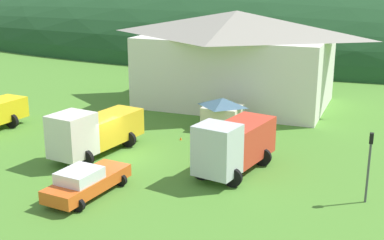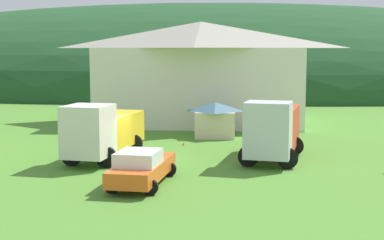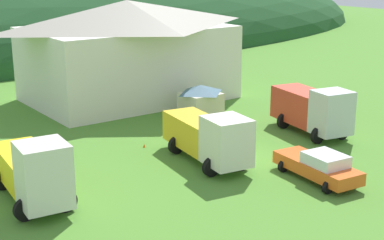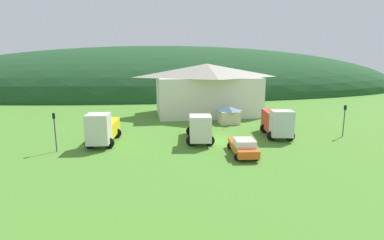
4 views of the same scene
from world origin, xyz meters
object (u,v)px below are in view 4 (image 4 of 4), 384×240
object	(u,v)px
heavy_rig_striped	(200,126)
traffic_light_west	(55,128)
depot_building	(207,88)
flatbed_truck_yellow	(103,128)
tow_truck_silver	(277,122)
traffic_light_east	(344,117)
traffic_cone_near_pickup	(180,132)
play_shed_cream	(229,115)
traffic_cone_mid_row	(223,130)
service_pickup_orange	(243,146)

from	to	relation	value
heavy_rig_striped	traffic_light_west	size ratio (longest dim) A/B	1.95
depot_building	flatbed_truck_yellow	xyz separation A→B (m)	(-15.00, -16.57, -2.65)
depot_building	tow_truck_silver	distance (m)	17.52
heavy_rig_striped	depot_building	bearing A→B (deg)	173.76
traffic_light_east	traffic_cone_near_pickup	world-z (taller)	traffic_light_east
traffic_cone_near_pickup	heavy_rig_striped	bearing A→B (deg)	-71.23
play_shed_cream	heavy_rig_striped	world-z (taller)	heavy_rig_striped
flatbed_truck_yellow	traffic_cone_near_pickup	xyz separation A→B (m)	(8.96, 4.26, -1.71)
traffic_cone_mid_row	play_shed_cream	bearing A→B (deg)	63.02
tow_truck_silver	service_pickup_orange	bearing A→B (deg)	-34.50
traffic_cone_near_pickup	play_shed_cream	bearing A→B (deg)	27.78
service_pickup_orange	traffic_cone_mid_row	bearing A→B (deg)	-178.79
tow_truck_silver	heavy_rig_striped	bearing A→B (deg)	-76.32
tow_truck_silver	traffic_cone_mid_row	xyz separation A→B (m)	(-5.38, 4.54, -1.80)
depot_building	flatbed_truck_yellow	size ratio (longest dim) A/B	2.37
play_shed_cream	tow_truck_silver	bearing A→B (deg)	-67.18
flatbed_truck_yellow	traffic_light_east	size ratio (longest dim) A/B	1.96
service_pickup_orange	traffic_light_west	distance (m)	18.46
tow_truck_silver	traffic_cone_near_pickup	xyz separation A→B (m)	(-11.07, 4.28, -1.80)
traffic_light_east	service_pickup_orange	bearing A→B (deg)	-161.15
traffic_cone_near_pickup	traffic_light_west	bearing A→B (deg)	-153.62
traffic_light_west	traffic_cone_near_pickup	world-z (taller)	traffic_light_west
traffic_cone_near_pickup	tow_truck_silver	bearing A→B (deg)	-21.14
service_pickup_orange	tow_truck_silver	bearing A→B (deg)	140.82
heavy_rig_striped	tow_truck_silver	bearing A→B (deg)	101.21
service_pickup_orange	traffic_cone_near_pickup	bearing A→B (deg)	-149.55
play_shed_cream	service_pickup_orange	distance (m)	14.79
play_shed_cream	tow_truck_silver	world-z (taller)	tow_truck_silver
depot_building	tow_truck_silver	size ratio (longest dim) A/B	2.56
heavy_rig_striped	traffic_cone_mid_row	bearing A→B (deg)	149.30
traffic_cone_mid_row	heavy_rig_striped	bearing A→B (deg)	-129.00
flatbed_truck_yellow	traffic_cone_near_pickup	world-z (taller)	flatbed_truck_yellow
traffic_light_west	tow_truck_silver	bearing A→B (deg)	5.33
service_pickup_orange	traffic_light_east	distance (m)	14.88
flatbed_truck_yellow	tow_truck_silver	size ratio (longest dim) A/B	1.08
depot_building	service_pickup_orange	distance (m)	23.14
traffic_light_east	heavy_rig_striped	bearing A→B (deg)	176.74
traffic_light_west	traffic_cone_mid_row	distance (m)	20.20
flatbed_truck_yellow	service_pickup_orange	distance (m)	15.11
depot_building	heavy_rig_striped	distance (m)	17.84
play_shed_cream	traffic_cone_near_pickup	bearing A→B (deg)	-152.22
play_shed_cream	traffic_cone_mid_row	xyz separation A→B (m)	(-1.90, -3.73, -1.27)
service_pickup_orange	traffic_cone_near_pickup	xyz separation A→B (m)	(-4.77, 10.52, -0.83)
heavy_rig_striped	service_pickup_orange	world-z (taller)	heavy_rig_striped
traffic_light_east	traffic_cone_mid_row	bearing A→B (deg)	155.38
heavy_rig_striped	traffic_cone_near_pickup	distance (m)	5.30
play_shed_cream	heavy_rig_striped	bearing A→B (deg)	-124.27
play_shed_cream	traffic_cone_mid_row	size ratio (longest dim) A/B	6.46
traffic_light_east	flatbed_truck_yellow	bearing A→B (deg)	176.95
tow_truck_silver	traffic_cone_near_pickup	distance (m)	12.00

